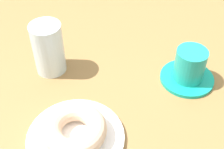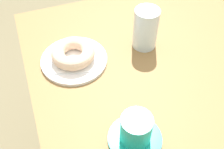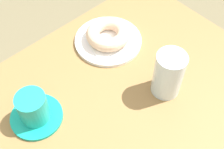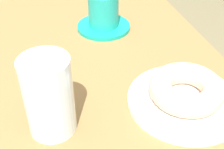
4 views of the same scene
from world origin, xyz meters
TOP-DOWN VIEW (x-y plane):
  - table at (0.00, 0.00)m, footprint 1.16×0.75m
  - plate_sugar_ring at (-0.29, -0.23)m, footprint 0.19×0.19m
  - napkin_sugar_ring at (-0.29, -0.23)m, footprint 0.15×0.15m
  - donut_sugar_ring at (-0.29, -0.23)m, footprint 0.13×0.13m
  - water_glass at (-0.28, -0.01)m, footprint 0.07×0.07m
  - coffee_cup at (0.01, -0.17)m, footprint 0.13×0.13m

SIDE VIEW (x-z plane):
  - table at x=0.00m, z-range 0.28..1.03m
  - plate_sugar_ring at x=-0.29m, z-range 0.75..0.76m
  - napkin_sugar_ring at x=-0.29m, z-range 0.76..0.76m
  - donut_sugar_ring at x=-0.29m, z-range 0.76..0.80m
  - coffee_cup at x=0.01m, z-range 0.74..0.83m
  - water_glass at x=-0.28m, z-range 0.75..0.87m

